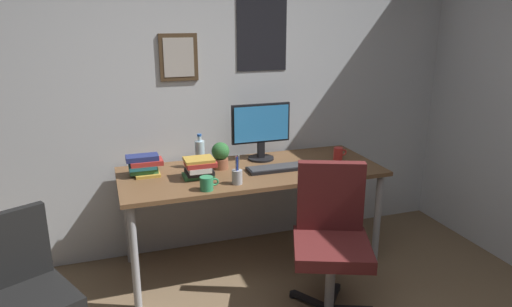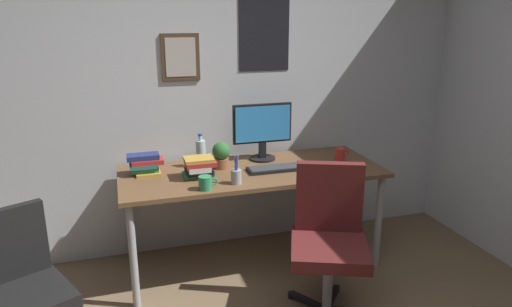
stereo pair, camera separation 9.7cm
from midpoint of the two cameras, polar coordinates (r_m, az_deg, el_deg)
wall_back at (r=3.60m, az=-7.55°, el=8.12°), size 4.40×0.10×2.60m
desk at (r=3.38m, az=-1.37°, el=-3.12°), size 1.88×0.75×0.75m
office_chair at (r=2.95m, az=8.27°, el=-9.61°), size 0.60×0.60×0.95m
side_chair at (r=2.74m, az=-27.81°, el=-14.36°), size 0.56×0.56×0.88m
monitor at (r=3.53m, az=-0.18°, el=3.02°), size 0.46×0.20×0.43m
keyboard at (r=3.35m, az=1.73°, el=-1.81°), size 0.43×0.15×0.03m
computer_mouse at (r=3.44m, az=6.51°, el=-1.29°), size 0.06×0.11×0.04m
water_bottle at (r=3.40m, az=-7.72°, el=-0.01°), size 0.07×0.07×0.25m
coffee_mug_near at (r=3.62m, az=9.35°, el=-0.00°), size 0.11×0.07×0.09m
coffee_mug_far at (r=2.98m, az=-6.99°, el=-3.68°), size 0.12×0.09×0.09m
potted_plant at (r=3.36m, az=-5.21°, el=-0.14°), size 0.13×0.13×0.19m
pen_cup at (r=3.06m, az=-3.24°, el=-2.79°), size 0.07×0.07×0.20m
book_stack_left at (r=3.19m, az=-7.86°, el=-1.73°), size 0.22×0.18×0.14m
book_stack_right at (r=3.32m, az=-14.39°, el=-1.40°), size 0.25×0.18×0.15m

